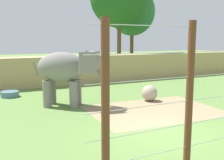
% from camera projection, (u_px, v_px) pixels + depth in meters
% --- Properties ---
extents(ground_plane, '(120.00, 120.00, 0.00)m').
position_uv_depth(ground_plane, '(163.00, 132.00, 10.41)').
color(ground_plane, '#5B7F3D').
extents(dirt_patch, '(6.79, 5.13, 0.01)m').
position_uv_depth(dirt_patch, '(154.00, 110.00, 13.67)').
color(dirt_patch, '#937F5B').
rests_on(dirt_patch, ground).
extents(embankment_wall, '(36.00, 1.80, 2.26)m').
position_uv_depth(embankment_wall, '(65.00, 70.00, 21.40)').
color(embankment_wall, tan).
rests_on(embankment_wall, ground).
extents(elephant, '(3.59, 3.00, 2.98)m').
position_uv_depth(elephant, '(67.00, 70.00, 14.27)').
color(elephant, gray).
rests_on(elephant, ground).
extents(enrichment_ball, '(0.92, 0.92, 0.92)m').
position_uv_depth(enrichment_ball, '(150.00, 93.00, 15.70)').
color(enrichment_ball, tan).
rests_on(enrichment_ball, ground).
extents(cable_fence, '(8.60, 0.19, 4.06)m').
position_uv_depth(cable_fence, '(224.00, 94.00, 7.59)').
color(cable_fence, brown).
rests_on(cable_fence, ground).
extents(water_tub, '(1.10, 1.10, 0.35)m').
position_uv_depth(water_tub, '(10.00, 94.00, 16.82)').
color(water_tub, slate).
rests_on(water_tub, ground).
extents(tree_behind_wall, '(5.50, 5.50, 9.78)m').
position_uv_depth(tree_behind_wall, '(132.00, 12.00, 32.30)').
color(tree_behind_wall, brown).
rests_on(tree_behind_wall, ground).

